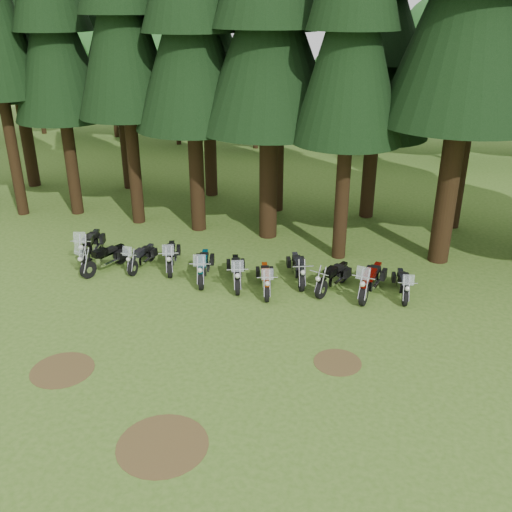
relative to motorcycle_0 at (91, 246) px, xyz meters
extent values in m
plane|color=#3C621B|center=(6.27, -5.19, -0.53)|extent=(120.00, 120.00, 0.00)
cylinder|color=#312010|center=(-6.02, 3.78, 2.86)|extent=(0.52, 0.52, 6.77)
cylinder|color=#312010|center=(-3.51, 4.63, 2.24)|extent=(0.58, 0.58, 5.53)
cone|color=black|center=(-3.51, 4.63, 7.53)|extent=(4.32, 4.32, 6.91)
cylinder|color=#312010|center=(-0.02, 4.31, 2.47)|extent=(0.58, 0.58, 5.99)
cone|color=black|center=(-0.02, 4.31, 8.21)|extent=(4.32, 4.32, 7.49)
cylinder|color=#312010|center=(3.06, 4.21, 2.25)|extent=(0.66, 0.66, 5.57)
cone|color=black|center=(3.06, 4.21, 7.59)|extent=(4.95, 4.95, 6.96)
cylinder|color=#312010|center=(6.34, 4.25, 2.32)|extent=(0.77, 0.77, 5.70)
cone|color=black|center=(6.34, 4.25, 7.78)|extent=(5.81, 5.81, 7.12)
cylinder|color=#312010|center=(9.70, 2.83, 2.33)|extent=(0.55, 0.55, 5.71)
cone|color=black|center=(9.70, 2.83, 7.80)|extent=(4.15, 4.15, 7.14)
cylinder|color=#312010|center=(13.63, 3.57, 2.78)|extent=(0.80, 0.80, 6.62)
cone|color=black|center=(13.63, 3.57, 9.12)|extent=(5.98, 5.98, 8.27)
cylinder|color=#312010|center=(-8.41, 8.05, 2.40)|extent=(0.67, 0.67, 5.87)
cone|color=black|center=(-8.41, 8.05, 8.03)|extent=(5.00, 5.00, 7.33)
cylinder|color=#312010|center=(-2.99, 9.15, 2.24)|extent=(0.60, 0.60, 5.53)
cone|color=black|center=(-2.99, 9.15, 7.53)|extent=(4.52, 4.52, 6.91)
cylinder|color=#312010|center=(1.89, 9.21, 2.25)|extent=(0.65, 0.65, 5.55)
cone|color=black|center=(1.89, 9.21, 7.57)|extent=(4.85, 4.85, 6.94)
cylinder|color=#312010|center=(5.90, 7.75, 2.23)|extent=(0.58, 0.58, 5.52)
cone|color=black|center=(5.90, 7.75, 7.52)|extent=(4.35, 4.35, 6.90)
cylinder|color=#312010|center=(10.31, 8.05, 1.82)|extent=(0.66, 0.66, 4.70)
cone|color=black|center=(10.31, 8.05, 6.32)|extent=(4.94, 4.94, 5.87)
cone|color=black|center=(10.31, 8.05, 9.09)|extent=(3.95, 3.95, 4.96)
cylinder|color=#312010|center=(14.34, 7.66, 2.25)|extent=(0.53, 0.53, 5.56)
cone|color=black|center=(14.34, 7.66, 7.59)|extent=(3.94, 3.94, 6.95)
cylinder|color=#312010|center=(-16.19, 20.31, 1.14)|extent=(0.36, 0.36, 3.33)
sphere|color=#205B20|center=(-16.19, 20.31, 5.58)|extent=(7.78, 7.78, 7.78)
sphere|color=#205B20|center=(-14.85, 19.42, 4.80)|extent=(5.55, 5.55, 5.55)
cylinder|color=#312010|center=(-10.07, 20.80, 1.12)|extent=(0.36, 0.36, 3.29)
sphere|color=#205B20|center=(-10.07, 20.80, 5.51)|extent=(7.69, 7.69, 7.69)
sphere|color=#205B20|center=(-8.75, 19.93, 4.74)|extent=(5.49, 5.49, 5.49)
cylinder|color=#312010|center=(-4.46, 19.78, 0.87)|extent=(0.36, 0.36, 2.80)
sphere|color=#205B20|center=(-4.46, 19.78, 4.60)|extent=(6.53, 6.53, 6.53)
sphere|color=#205B20|center=(-3.34, 19.04, 3.95)|extent=(4.67, 4.67, 4.67)
cylinder|color=#312010|center=(1.28, 20.12, 0.75)|extent=(0.36, 0.36, 2.55)
sphere|color=#205B20|center=(1.28, 20.12, 4.15)|extent=(5.95, 5.95, 5.95)
sphere|color=#205B20|center=(2.30, 19.44, 3.55)|extent=(4.25, 4.25, 4.25)
cylinder|color=#312010|center=(7.58, 21.30, 0.71)|extent=(0.36, 0.36, 2.47)
sphere|color=#205B20|center=(7.58, 21.30, 4.00)|extent=(5.76, 5.76, 5.76)
sphere|color=#205B20|center=(8.57, 20.65, 3.42)|extent=(4.12, 4.12, 4.12)
cylinder|color=#312010|center=(14.19, 20.77, 1.23)|extent=(0.36, 0.36, 3.52)
sphere|color=#205B20|center=(14.19, 20.77, 5.93)|extent=(8.21, 8.21, 8.21)
sphere|color=#205B20|center=(15.60, 19.83, 5.11)|extent=(5.87, 5.87, 5.87)
cylinder|color=#4C3D1E|center=(3.27, -7.19, -0.52)|extent=(1.80, 1.80, 0.01)
cylinder|color=#4C3D1E|center=(10.77, -4.69, -0.52)|extent=(1.40, 1.40, 0.01)
cylinder|color=#4C3D1E|center=(7.27, -9.19, -0.52)|extent=(2.20, 2.20, 0.01)
cylinder|color=black|center=(0.21, -0.82, -0.16)|extent=(0.34, 0.75, 0.74)
cylinder|color=black|center=(-0.22, 0.85, -0.16)|extent=(0.34, 0.75, 0.74)
cube|color=silver|center=(-0.02, 0.07, -0.06)|extent=(0.50, 0.83, 0.38)
cube|color=black|center=(0.05, -0.18, 0.34)|extent=(0.48, 0.68, 0.27)
cube|color=black|center=(-0.08, 0.32, 0.30)|extent=(0.48, 0.68, 0.13)
cube|color=silver|center=(0.30, -1.14, 0.83)|extent=(0.49, 0.25, 0.44)
cylinder|color=black|center=(0.87, -1.70, -0.18)|extent=(0.37, 0.69, 0.69)
cylinder|color=black|center=(1.42, -0.19, -0.18)|extent=(0.37, 0.69, 0.69)
cube|color=silver|center=(1.16, -0.90, -0.09)|extent=(0.52, 0.78, 0.35)
cube|color=black|center=(1.08, -1.12, 0.28)|extent=(0.49, 0.64, 0.25)
cube|color=black|center=(1.25, -0.67, 0.24)|extent=(0.49, 0.64, 0.12)
cube|color=silver|center=(0.77, -2.00, 0.74)|extent=(0.46, 0.27, 0.41)
cylinder|color=black|center=(2.40, -1.06, -0.22)|extent=(0.16, 0.61, 0.61)
cylinder|color=black|center=(2.47, 0.37, -0.22)|extent=(0.16, 0.61, 0.61)
cube|color=silver|center=(2.43, -0.30, -0.14)|extent=(0.29, 0.66, 0.31)
cube|color=black|center=(2.42, -0.51, 0.19)|extent=(0.30, 0.52, 0.22)
cube|color=black|center=(2.44, -0.09, 0.15)|extent=(0.30, 0.52, 0.11)
cube|color=silver|center=(2.38, -1.33, 0.60)|extent=(0.39, 0.13, 0.36)
cylinder|color=black|center=(3.83, -0.82, -0.19)|extent=(0.37, 0.69, 0.68)
cylinder|color=black|center=(3.27, 0.68, -0.19)|extent=(0.37, 0.69, 0.68)
cube|color=silver|center=(3.53, -0.02, -0.09)|extent=(0.52, 0.78, 0.35)
cube|color=black|center=(3.61, -0.24, 0.28)|extent=(0.49, 0.64, 0.25)
cube|color=black|center=(3.45, 0.21, 0.24)|extent=(0.49, 0.64, 0.12)
cube|color=silver|center=(3.94, -1.11, 0.73)|extent=(0.45, 0.27, 0.41)
cylinder|color=black|center=(5.32, -1.43, -0.18)|extent=(0.33, 0.72, 0.70)
cylinder|color=black|center=(4.89, 0.16, -0.18)|extent=(0.33, 0.72, 0.70)
cube|color=silver|center=(5.09, -0.58, -0.08)|extent=(0.48, 0.80, 0.36)
cube|color=#024354|center=(5.16, -0.82, 0.30)|extent=(0.46, 0.65, 0.26)
cube|color=black|center=(5.03, -0.34, 0.26)|extent=(0.46, 0.65, 0.13)
cube|color=silver|center=(5.41, -1.73, 0.77)|extent=(0.47, 0.25, 0.42)
cylinder|color=black|center=(6.70, -1.46, -0.19)|extent=(0.37, 0.69, 0.68)
cylinder|color=black|center=(6.16, 0.05, -0.19)|extent=(0.37, 0.69, 0.68)
cube|color=silver|center=(6.41, -0.65, -0.09)|extent=(0.52, 0.78, 0.35)
cube|color=black|center=(6.49, -0.88, 0.28)|extent=(0.49, 0.64, 0.25)
cube|color=black|center=(6.33, -0.43, 0.24)|extent=(0.49, 0.64, 0.12)
cube|color=silver|center=(6.81, -1.75, 0.74)|extent=(0.45, 0.27, 0.41)
cylinder|color=black|center=(7.84, -1.67, -0.21)|extent=(0.33, 0.65, 0.64)
cylinder|color=black|center=(7.37, -0.23, -0.21)|extent=(0.33, 0.65, 0.64)
cube|color=silver|center=(7.59, -0.90, -0.12)|extent=(0.47, 0.73, 0.33)
cube|color=#A73508|center=(7.66, -1.11, 0.23)|extent=(0.44, 0.60, 0.23)
cube|color=black|center=(7.52, -0.69, 0.19)|extent=(0.44, 0.60, 0.12)
cube|color=silver|center=(7.93, -1.95, 0.66)|extent=(0.43, 0.24, 0.39)
cylinder|color=black|center=(8.84, -0.56, -0.19)|extent=(0.37, 0.68, 0.67)
cylinder|color=black|center=(8.28, 0.92, -0.19)|extent=(0.37, 0.68, 0.67)
cube|color=silver|center=(8.54, 0.23, -0.10)|extent=(0.52, 0.77, 0.35)
cube|color=black|center=(8.62, 0.01, 0.27)|extent=(0.48, 0.63, 0.24)
cube|color=black|center=(8.46, 0.45, 0.23)|extent=(0.48, 0.63, 0.12)
cylinder|color=black|center=(9.63, -0.91, -0.19)|extent=(0.37, 0.68, 0.67)
cylinder|color=black|center=(10.18, 0.56, -0.19)|extent=(0.37, 0.68, 0.67)
cube|color=silver|center=(9.92, -0.13, -0.10)|extent=(0.52, 0.77, 0.35)
cube|color=black|center=(9.84, -0.34, 0.27)|extent=(0.48, 0.63, 0.24)
cube|color=black|center=(10.00, 0.09, 0.22)|extent=(0.48, 0.63, 0.12)
cylinder|color=black|center=(11.11, -1.02, -0.16)|extent=(0.28, 0.75, 0.74)
cylinder|color=black|center=(11.41, 0.69, -0.16)|extent=(0.28, 0.75, 0.74)
cube|color=silver|center=(11.27, -0.11, -0.06)|extent=(0.44, 0.82, 0.38)
cube|color=#630905|center=(11.23, -0.36, 0.34)|extent=(0.43, 0.66, 0.27)
cube|color=black|center=(11.32, 0.14, 0.30)|extent=(0.43, 0.66, 0.13)
cube|color=silver|center=(11.06, -1.35, 0.83)|extent=(0.49, 0.22, 0.44)
cylinder|color=black|center=(12.49, -0.66, -0.23)|extent=(0.23, 0.61, 0.60)
cylinder|color=black|center=(12.24, 0.73, -0.23)|extent=(0.23, 0.61, 0.60)
cube|color=silver|center=(12.36, 0.08, -0.15)|extent=(0.36, 0.67, 0.31)
cube|color=black|center=(12.39, -0.13, 0.18)|extent=(0.36, 0.54, 0.22)
cube|color=black|center=(12.32, 0.28, 0.15)|extent=(0.36, 0.54, 0.11)
cube|color=silver|center=(12.53, -0.93, 0.58)|extent=(0.40, 0.18, 0.36)
camera|label=1|loc=(12.24, -18.67, 9.08)|focal=40.00mm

